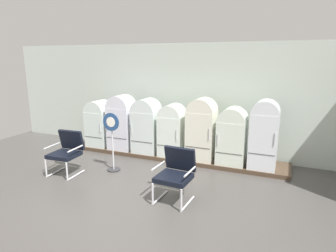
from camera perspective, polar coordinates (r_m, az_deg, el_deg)
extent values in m
cube|color=#494643|center=(5.58, -10.99, -15.81)|extent=(12.00, 10.00, 0.05)
cube|color=beige|center=(8.24, 2.77, 5.36)|extent=(11.76, 0.12, 3.07)
cube|color=#47443F|center=(8.16, 2.86, 13.63)|extent=(11.76, 0.07, 0.06)
cube|color=#4A3829|center=(8.01, 1.08, -5.80)|extent=(6.00, 0.95, 0.10)
cube|color=silver|center=(8.84, -13.36, -0.49)|extent=(0.65, 0.62, 1.03)
cylinder|color=silver|center=(8.74, -13.54, 2.80)|extent=(0.65, 0.61, 0.65)
cube|color=#383838|center=(8.65, -14.52, -2.14)|extent=(0.59, 0.01, 0.01)
cylinder|color=silver|center=(8.41, -13.26, -0.32)|extent=(0.02, 0.02, 0.28)
cube|color=white|center=(8.38, -9.10, -0.42)|extent=(0.69, 0.59, 1.21)
cylinder|color=white|center=(8.26, -9.25, 3.66)|extent=(0.69, 0.58, 0.69)
cube|color=#383838|center=(8.19, -10.15, -2.36)|extent=(0.63, 0.01, 0.01)
cylinder|color=silver|center=(8.25, -11.95, 0.27)|extent=(0.02, 0.02, 0.28)
cube|color=silver|center=(8.02, -4.26, -1.15)|extent=(0.70, 0.62, 1.15)
cylinder|color=silver|center=(7.90, -4.33, 2.88)|extent=(0.70, 0.60, 0.70)
cube|color=#383838|center=(7.81, -5.27, -3.14)|extent=(0.64, 0.01, 0.01)
cylinder|color=silver|center=(7.85, -7.22, -0.51)|extent=(0.02, 0.02, 0.28)
cube|color=silver|center=(7.72, 0.80, -1.95)|extent=(0.63, 0.62, 1.08)
cylinder|color=silver|center=(7.60, 0.81, 1.97)|extent=(0.63, 0.60, 0.63)
cube|color=#383838|center=(7.50, -0.10, -3.95)|extent=(0.58, 0.01, 0.01)
cylinder|color=silver|center=(7.31, 1.69, -1.78)|extent=(0.02, 0.02, 0.28)
cube|color=silver|center=(7.44, 6.58, -1.93)|extent=(0.69, 0.61, 1.25)
cylinder|color=silver|center=(7.30, 6.71, 2.80)|extent=(0.69, 0.59, 0.69)
cube|color=#383838|center=(7.22, 5.84, -4.25)|extent=(0.64, 0.01, 0.01)
cylinder|color=silver|center=(7.03, 8.11, -1.61)|extent=(0.02, 0.02, 0.28)
cube|color=silver|center=(7.29, 12.44, -3.21)|extent=(0.68, 0.60, 1.07)
cylinder|color=silver|center=(7.16, 12.66, 0.90)|extent=(0.68, 0.59, 0.68)
cube|color=#383838|center=(7.06, 11.91, -5.36)|extent=(0.63, 0.01, 0.01)
cylinder|color=silver|center=(7.01, 9.76, -2.66)|extent=(0.02, 0.02, 0.28)
cube|color=white|center=(7.17, 18.32, -2.83)|extent=(0.63, 0.60, 1.32)
cylinder|color=white|center=(7.03, 18.70, 2.34)|extent=(0.63, 0.58, 0.63)
cube|color=#383838|center=(6.95, 17.96, -5.35)|extent=(0.58, 0.01, 0.01)
cylinder|color=silver|center=(6.82, 20.32, -2.43)|extent=(0.02, 0.02, 0.28)
cylinder|color=silver|center=(7.45, -21.27, -8.47)|extent=(0.08, 0.63, 0.04)
cylinder|color=silver|center=(7.18, -22.94, -7.67)|extent=(0.04, 0.04, 0.42)
cylinder|color=silver|center=(7.11, -17.70, -9.24)|extent=(0.08, 0.63, 0.04)
cylinder|color=silver|center=(6.82, -19.32, -8.44)|extent=(0.04, 0.04, 0.42)
cube|color=black|center=(7.12, -19.81, -5.39)|extent=(0.65, 0.61, 0.09)
cube|color=black|center=(7.27, -18.50, -2.59)|extent=(0.62, 0.20, 0.48)
cylinder|color=silver|center=(7.27, -21.92, -3.66)|extent=(0.07, 0.52, 0.04)
cylinder|color=silver|center=(6.87, -17.82, -4.28)|extent=(0.07, 0.52, 0.04)
cylinder|color=silver|center=(5.79, -1.57, -13.91)|extent=(0.07, 0.63, 0.04)
cylinder|color=silver|center=(5.46, -3.05, -13.22)|extent=(0.04, 0.04, 0.42)
cylinder|color=silver|center=(5.58, 3.85, -15.06)|extent=(0.07, 0.63, 0.04)
cylinder|color=silver|center=(5.24, 2.63, -14.44)|extent=(0.04, 0.04, 0.42)
cube|color=black|center=(5.48, 1.11, -10.20)|extent=(0.64, 0.61, 0.09)
cube|color=black|center=(5.63, 2.42, -6.45)|extent=(0.62, 0.20, 0.48)
cylinder|color=silver|center=(5.54, -1.96, -7.85)|extent=(0.06, 0.52, 0.04)
cylinder|color=silver|center=(5.29, 4.35, -8.94)|extent=(0.06, 0.52, 0.04)
cylinder|color=#2D2D30|center=(7.24, -10.64, -8.44)|extent=(0.32, 0.32, 0.03)
cylinder|color=silver|center=(7.04, -10.85, -3.86)|extent=(0.04, 0.04, 1.18)
cylinder|color=navy|center=(6.87, -11.19, 0.78)|extent=(0.43, 0.02, 0.43)
cylinder|color=white|center=(6.86, -11.25, 0.76)|extent=(0.24, 0.00, 0.24)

